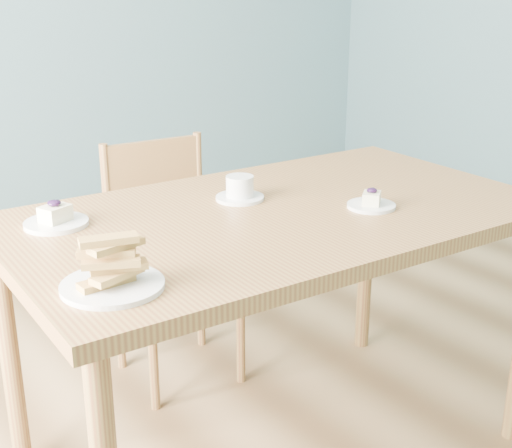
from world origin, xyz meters
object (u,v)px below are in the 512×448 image
(biscotti_plate, at_px, (111,271))
(cheesecake_plate_near, at_px, (371,203))
(coffee_cup, at_px, (240,190))
(dining_table, at_px, (277,237))
(dining_chair, at_px, (172,261))
(cheesecake_plate_far, at_px, (56,219))

(biscotti_plate, bearing_deg, cheesecake_plate_near, 4.20)
(coffee_cup, bearing_deg, cheesecake_plate_near, -66.82)
(cheesecake_plate_near, height_order, coffee_cup, coffee_cup)
(dining_table, relative_size, dining_chair, 1.77)
(dining_chair, height_order, cheesecake_plate_near, dining_chair)
(cheesecake_plate_far, relative_size, biscotti_plate, 0.76)
(dining_chair, relative_size, biscotti_plate, 3.97)
(dining_table, distance_m, biscotti_plate, 0.66)
(cheesecake_plate_near, bearing_deg, dining_table, 148.08)
(cheesecake_plate_far, height_order, biscotti_plate, biscotti_plate)
(cheesecake_plate_near, relative_size, coffee_cup, 0.97)
(biscotti_plate, bearing_deg, cheesecake_plate_far, 82.89)
(dining_chair, bearing_deg, dining_table, -84.33)
(dining_chair, height_order, coffee_cup, coffee_cup)
(dining_table, xyz_separation_m, cheesecake_plate_far, (-0.56, 0.25, 0.10))
(cheesecake_plate_near, bearing_deg, coffee_cup, 131.73)
(dining_table, bearing_deg, biscotti_plate, -158.40)
(cheesecake_plate_near, bearing_deg, biscotti_plate, -175.80)
(cheesecake_plate_near, xyz_separation_m, biscotti_plate, (-0.84, -0.06, 0.02))
(dining_chair, bearing_deg, cheesecake_plate_near, -67.61)
(dining_chair, distance_m, coffee_cup, 0.62)
(cheesecake_plate_near, height_order, cheesecake_plate_far, cheesecake_plate_far)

